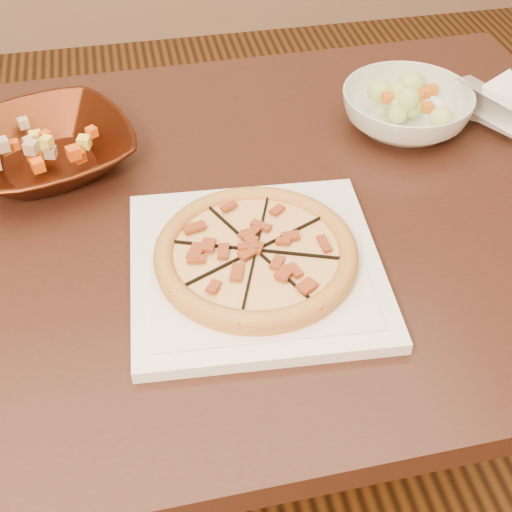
% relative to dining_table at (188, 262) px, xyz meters
% --- Properties ---
extents(floor, '(4.00, 4.00, 0.02)m').
position_rel_dining_table_xyz_m(floor, '(0.02, 0.14, -0.66)').
color(floor, brown).
rests_on(floor, ground).
extents(dining_table, '(1.44, 0.94, 0.75)m').
position_rel_dining_table_xyz_m(dining_table, '(0.00, 0.00, 0.00)').
color(dining_table, black).
rests_on(dining_table, floor).
extents(plate, '(0.36, 0.36, 0.02)m').
position_rel_dining_table_xyz_m(plate, '(0.08, -0.14, 0.11)').
color(plate, white).
rests_on(plate, dining_table).
extents(pizza, '(0.27, 0.27, 0.03)m').
position_rel_dining_table_xyz_m(pizza, '(0.08, -0.14, 0.13)').
color(pizza, '#B18740').
rests_on(pizza, plate).
extents(bronze_bowl, '(0.34, 0.34, 0.06)m').
position_rel_dining_table_xyz_m(bronze_bowl, '(-0.19, 0.16, 0.13)').
color(bronze_bowl, '#441D0D').
rests_on(bronze_bowl, dining_table).
extents(mixed_dish, '(0.13, 0.12, 0.03)m').
position_rel_dining_table_xyz_m(mixed_dish, '(-0.19, 0.16, 0.18)').
color(mixed_dish, tan).
rests_on(mixed_dish, bronze_bowl).
extents(salad_bowl, '(0.23, 0.23, 0.07)m').
position_rel_dining_table_xyz_m(salad_bowl, '(0.40, 0.16, 0.13)').
color(salad_bowl, white).
rests_on(salad_bowl, dining_table).
extents(salad, '(0.09, 0.12, 0.04)m').
position_rel_dining_table_xyz_m(salad, '(0.40, 0.16, 0.19)').
color(salad, '#B1D569').
rests_on(salad, salad_bowl).
extents(cling_film, '(0.16, 0.13, 0.05)m').
position_rel_dining_table_xyz_m(cling_film, '(0.55, 0.15, 0.12)').
color(cling_film, silver).
rests_on(cling_film, dining_table).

